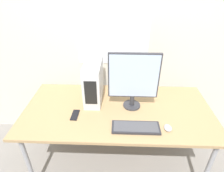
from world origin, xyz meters
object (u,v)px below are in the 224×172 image
Objects in this scene: cell_phone at (75,115)px; keyboard at (136,127)px; mouse at (168,128)px; pc_tower at (93,81)px; monitor_main at (133,79)px.

keyboard is at bearing -13.77° from cell_phone.
pc_tower is at bearing 147.32° from mouse.
pc_tower is 2.91× the size of cell_phone.
keyboard is (0.02, -0.31, -0.30)m from monitor_main.
cell_phone is (-0.53, -0.16, -0.30)m from monitor_main.
mouse is at bearing 0.55° from keyboard.
pc_tower is 0.76× the size of monitor_main.
mouse is at bearing -47.09° from monitor_main.
cell_phone is at bearing 164.90° from keyboard.
pc_tower is 4.99× the size of mouse.
pc_tower is 0.38m from cell_phone.
monitor_main reaches higher than pc_tower.
monitor_main is 0.52m from mouse.
keyboard is 0.27m from mouse.
monitor_main is at bearing 18.51° from cell_phone.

